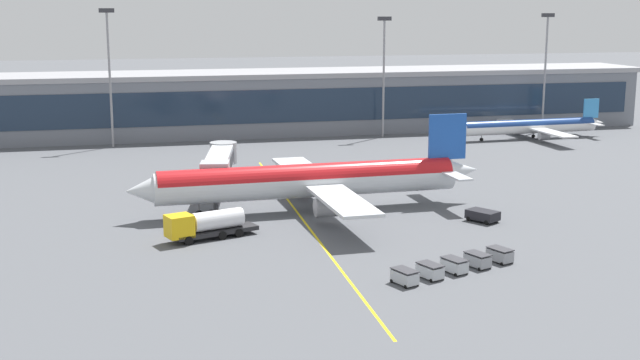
{
  "coord_description": "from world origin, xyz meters",
  "views": [
    {
      "loc": [
        -25.33,
        -97.07,
        25.86
      ],
      "look_at": [
        -1.04,
        3.89,
        4.5
      ],
      "focal_mm": 47.03,
      "sensor_mm": 36.0,
      "label": 1
    }
  ],
  "objects_px": {
    "baggage_cart_4": "(500,255)",
    "baggage_cart_2": "(454,265)",
    "pushback_tug": "(483,215)",
    "commuter_jet_far": "(530,126)",
    "baggage_cart_0": "(405,276)",
    "main_airliner": "(311,180)",
    "fuel_tanker": "(206,224)",
    "baggage_cart_1": "(430,271)",
    "baggage_cart_3": "(478,260)"
  },
  "relations": [
    {
      "from": "baggage_cart_1",
      "to": "baggage_cart_2",
      "type": "height_order",
      "value": "same"
    },
    {
      "from": "baggage_cart_4",
      "to": "baggage_cart_2",
      "type": "bearing_deg",
      "value": -159.38
    },
    {
      "from": "pushback_tug",
      "to": "baggage_cart_4",
      "type": "bearing_deg",
      "value": -108.55
    },
    {
      "from": "main_airliner",
      "to": "baggage_cart_3",
      "type": "height_order",
      "value": "main_airliner"
    },
    {
      "from": "baggage_cart_1",
      "to": "commuter_jet_far",
      "type": "height_order",
      "value": "commuter_jet_far"
    },
    {
      "from": "fuel_tanker",
      "to": "baggage_cart_1",
      "type": "bearing_deg",
      "value": -44.3
    },
    {
      "from": "pushback_tug",
      "to": "baggage_cart_3",
      "type": "height_order",
      "value": "baggage_cart_3"
    },
    {
      "from": "pushback_tug",
      "to": "commuter_jet_far",
      "type": "xyz_separation_m",
      "value": [
        37.02,
        59.55,
        1.72
      ]
    },
    {
      "from": "baggage_cart_0",
      "to": "baggage_cart_1",
      "type": "distance_m",
      "value": 3.2
    },
    {
      "from": "baggage_cart_3",
      "to": "baggage_cart_4",
      "type": "height_order",
      "value": "same"
    },
    {
      "from": "main_airliner",
      "to": "baggage_cart_3",
      "type": "distance_m",
      "value": 29.7
    },
    {
      "from": "baggage_cart_0",
      "to": "baggage_cart_2",
      "type": "distance_m",
      "value": 6.4
    },
    {
      "from": "baggage_cart_3",
      "to": "commuter_jet_far",
      "type": "bearing_deg",
      "value": 59.37
    },
    {
      "from": "pushback_tug",
      "to": "baggage_cart_1",
      "type": "height_order",
      "value": "baggage_cart_1"
    },
    {
      "from": "main_airliner",
      "to": "baggage_cart_2",
      "type": "distance_m",
      "value": 29.79
    },
    {
      "from": "main_airliner",
      "to": "baggage_cart_2",
      "type": "relative_size",
      "value": 15.54
    },
    {
      "from": "baggage_cart_1",
      "to": "commuter_jet_far",
      "type": "xyz_separation_m",
      "value": [
        51.35,
        78.86,
        1.78
      ]
    },
    {
      "from": "fuel_tanker",
      "to": "baggage_cart_2",
      "type": "bearing_deg",
      "value": -38.58
    },
    {
      "from": "baggage_cart_2",
      "to": "commuter_jet_far",
      "type": "bearing_deg",
      "value": 58.11
    },
    {
      "from": "baggage_cart_0",
      "to": "main_airliner",
      "type": "bearing_deg",
      "value": 94.04
    },
    {
      "from": "baggage_cart_3",
      "to": "commuter_jet_far",
      "type": "relative_size",
      "value": 0.09
    },
    {
      "from": "baggage_cart_3",
      "to": "commuter_jet_far",
      "type": "xyz_separation_m",
      "value": [
        45.36,
        76.6,
        1.78
      ]
    },
    {
      "from": "baggage_cart_3",
      "to": "main_airliner",
      "type": "bearing_deg",
      "value": 112.2
    },
    {
      "from": "baggage_cart_0",
      "to": "baggage_cart_3",
      "type": "relative_size",
      "value": 1.0
    },
    {
      "from": "baggage_cart_1",
      "to": "commuter_jet_far",
      "type": "distance_m",
      "value": 94.12
    },
    {
      "from": "baggage_cart_2",
      "to": "baggage_cart_4",
      "type": "distance_m",
      "value": 6.4
    },
    {
      "from": "main_airliner",
      "to": "baggage_cart_3",
      "type": "xyz_separation_m",
      "value": [
        11.15,
        -27.33,
        -3.31
      ]
    },
    {
      "from": "main_airliner",
      "to": "baggage_cart_4",
      "type": "xyz_separation_m",
      "value": [
        14.15,
        -26.2,
        -3.31
      ]
    },
    {
      "from": "baggage_cart_2",
      "to": "commuter_jet_far",
      "type": "height_order",
      "value": "commuter_jet_far"
    },
    {
      "from": "baggage_cart_1",
      "to": "baggage_cart_0",
      "type": "bearing_deg",
      "value": -159.38
    },
    {
      "from": "baggage_cart_1",
      "to": "baggage_cart_4",
      "type": "bearing_deg",
      "value": 20.62
    },
    {
      "from": "pushback_tug",
      "to": "baggage_cart_0",
      "type": "height_order",
      "value": "baggage_cart_0"
    },
    {
      "from": "fuel_tanker",
      "to": "baggage_cart_3",
      "type": "bearing_deg",
      "value": -33.47
    },
    {
      "from": "pushback_tug",
      "to": "commuter_jet_far",
      "type": "relative_size",
      "value": 0.13
    },
    {
      "from": "commuter_jet_far",
      "to": "main_airliner",
      "type": "bearing_deg",
      "value": -138.92
    },
    {
      "from": "main_airliner",
      "to": "baggage_cart_0",
      "type": "height_order",
      "value": "main_airliner"
    },
    {
      "from": "baggage_cart_1",
      "to": "baggage_cart_3",
      "type": "relative_size",
      "value": 1.0
    },
    {
      "from": "baggage_cart_1",
      "to": "pushback_tug",
      "type": "bearing_deg",
      "value": 53.42
    },
    {
      "from": "commuter_jet_far",
      "to": "baggage_cart_2",
      "type": "bearing_deg",
      "value": -121.89
    },
    {
      "from": "baggage_cart_2",
      "to": "main_airliner",
      "type": "bearing_deg",
      "value": 106.0
    },
    {
      "from": "pushback_tug",
      "to": "baggage_cart_1",
      "type": "bearing_deg",
      "value": -126.58
    },
    {
      "from": "baggage_cart_1",
      "to": "baggage_cart_3",
      "type": "height_order",
      "value": "same"
    },
    {
      "from": "baggage_cart_0",
      "to": "baggage_cart_2",
      "type": "height_order",
      "value": "same"
    },
    {
      "from": "pushback_tug",
      "to": "commuter_jet_far",
      "type": "distance_m",
      "value": 70.14
    },
    {
      "from": "pushback_tug",
      "to": "baggage_cart_1",
      "type": "relative_size",
      "value": 1.47
    },
    {
      "from": "baggage_cart_1",
      "to": "baggage_cart_4",
      "type": "height_order",
      "value": "same"
    },
    {
      "from": "baggage_cart_0",
      "to": "pushback_tug",
      "type": "bearing_deg",
      "value": 49.71
    },
    {
      "from": "baggage_cart_0",
      "to": "baggage_cart_2",
      "type": "bearing_deg",
      "value": 20.62
    },
    {
      "from": "baggage_cart_3",
      "to": "baggage_cart_4",
      "type": "xyz_separation_m",
      "value": [
        2.99,
        1.13,
        0.0
      ]
    },
    {
      "from": "baggage_cart_3",
      "to": "baggage_cart_0",
      "type": "bearing_deg",
      "value": -159.38
    }
  ]
}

